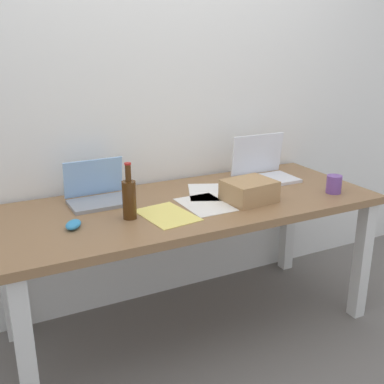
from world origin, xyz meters
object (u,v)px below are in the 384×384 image
(coffee_mug, at_px, (334,184))
(desk, at_px, (192,218))
(computer_mouse, at_px, (73,225))
(laptop_right, at_px, (263,170))
(cardboard_box, at_px, (249,191))
(beer_bottle, at_px, (129,198))
(laptop_left, at_px, (98,194))

(coffee_mug, bearing_deg, desk, 163.75)
(coffee_mug, bearing_deg, computer_mouse, 174.31)
(laptop_right, bearing_deg, computer_mouse, -168.45)
(desk, relative_size, cardboard_box, 7.94)
(desk, xyz_separation_m, beer_bottle, (-0.36, -0.08, 0.19))
(desk, height_order, coffee_mug, coffee_mug)
(desk, height_order, laptop_left, laptop_left)
(cardboard_box, bearing_deg, beer_bottle, 176.02)
(laptop_right, height_order, cardboard_box, laptop_right)
(beer_bottle, bearing_deg, cardboard_box, -3.98)
(laptop_left, bearing_deg, cardboard_box, -25.09)
(desk, height_order, laptop_right, laptop_right)
(cardboard_box, bearing_deg, laptop_left, 154.91)
(computer_mouse, distance_m, cardboard_box, 0.88)
(desk, relative_size, laptop_left, 6.22)
(laptop_right, height_order, computer_mouse, laptop_right)
(laptop_left, xyz_separation_m, cardboard_box, (0.68, -0.32, 0.01))
(laptop_left, distance_m, cardboard_box, 0.76)
(coffee_mug, bearing_deg, cardboard_box, 168.92)
(desk, distance_m, cardboard_box, 0.32)
(computer_mouse, relative_size, coffee_mug, 1.05)
(laptop_right, xyz_separation_m, beer_bottle, (-0.90, -0.23, 0.04))
(computer_mouse, bearing_deg, beer_bottle, 32.97)
(beer_bottle, distance_m, cardboard_box, 0.62)
(beer_bottle, bearing_deg, computer_mouse, -179.67)
(laptop_right, relative_size, beer_bottle, 1.29)
(cardboard_box, bearing_deg, laptop_right, 44.54)
(laptop_left, distance_m, beer_bottle, 0.29)
(desk, distance_m, beer_bottle, 0.41)
(desk, distance_m, coffee_mug, 0.78)
(laptop_right, bearing_deg, cardboard_box, -135.46)
(beer_bottle, distance_m, computer_mouse, 0.27)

